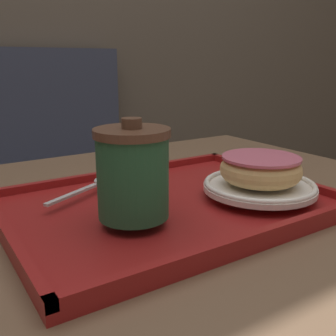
# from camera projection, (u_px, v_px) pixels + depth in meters

# --- Properties ---
(cafe_table) EXTENTS (0.93, 0.80, 0.74)m
(cafe_table) POSITION_uv_depth(u_px,v_px,m) (169.00, 304.00, 0.64)
(cafe_table) COLOR brown
(cafe_table) RESTS_ON ground_plane
(serving_tray) EXTENTS (0.46, 0.34, 0.02)m
(serving_tray) POSITION_uv_depth(u_px,v_px,m) (168.00, 205.00, 0.58)
(serving_tray) COLOR maroon
(serving_tray) RESTS_ON cafe_table
(coffee_cup_front) EXTENTS (0.09, 0.09, 0.12)m
(coffee_cup_front) POSITION_uv_depth(u_px,v_px,m) (133.00, 173.00, 0.48)
(coffee_cup_front) COLOR #235638
(coffee_cup_front) RESTS_ON serving_tray
(plate_with_chocolate_donut) EXTENTS (0.17, 0.17, 0.01)m
(plate_with_chocolate_donut) POSITION_uv_depth(u_px,v_px,m) (259.00, 186.00, 0.59)
(plate_with_chocolate_donut) COLOR white
(plate_with_chocolate_donut) RESTS_ON serving_tray
(donut_chocolate_glazed) EXTENTS (0.12, 0.12, 0.04)m
(donut_chocolate_glazed) POSITION_uv_depth(u_px,v_px,m) (261.00, 169.00, 0.58)
(donut_chocolate_glazed) COLOR #DBB270
(donut_chocolate_glazed) RESTS_ON plate_with_chocolate_donut
(spoon) EXTENTS (0.13, 0.08, 0.01)m
(spoon) POSITION_uv_depth(u_px,v_px,m) (95.00, 183.00, 0.61)
(spoon) COLOR silver
(spoon) RESTS_ON serving_tray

